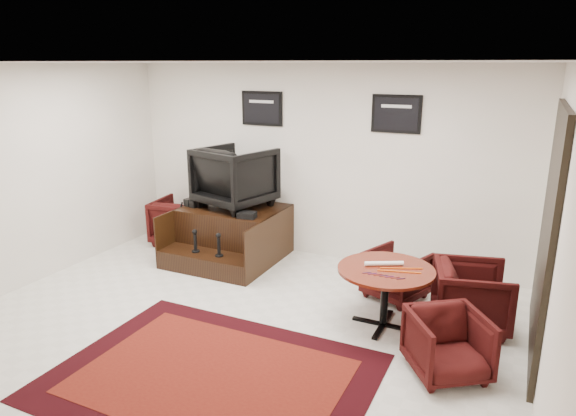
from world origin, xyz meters
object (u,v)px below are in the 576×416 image
object	(u,v)px
shine_chair	(235,174)
meeting_table	(386,276)
shine_podium	(232,235)
table_chair_back	(397,272)
table_chair_corner	(448,342)
table_chair_window	(472,293)
armchair_side	(181,219)

from	to	relation	value
shine_chair	meeting_table	size ratio (longest dim) A/B	0.95
shine_podium	table_chair_back	world-z (taller)	shine_podium
table_chair_corner	meeting_table	bearing A→B (deg)	105.00
table_chair_back	table_chair_corner	size ratio (longest dim) A/B	1.00
shine_chair	table_chair_corner	world-z (taller)	shine_chair
table_chair_window	shine_podium	bearing A→B (deg)	64.86
shine_chair	table_chair_window	distance (m)	3.66
shine_podium	table_chair_back	size ratio (longest dim) A/B	2.23
armchair_side	shine_podium	bearing A→B (deg)	161.83
shine_podium	shine_chair	size ratio (longest dim) A/B	1.52
shine_chair	table_chair_back	distance (m)	2.74
shine_chair	shine_podium	bearing A→B (deg)	104.88
meeting_table	table_chair_corner	xyz separation A→B (m)	(0.77, -0.65, -0.26)
shine_podium	meeting_table	bearing A→B (deg)	-22.79
shine_podium	shine_chair	distance (m)	0.91
shine_chair	meeting_table	distance (m)	2.95
meeting_table	table_chair_window	world-z (taller)	table_chair_window
table_chair_back	armchair_side	bearing A→B (deg)	13.30
table_chair_window	table_chair_corner	world-z (taller)	table_chair_window
meeting_table	table_chair_back	size ratio (longest dim) A/B	1.55
meeting_table	table_chair_corner	bearing A→B (deg)	-40.19
table_chair_corner	shine_podium	bearing A→B (deg)	117.85
shine_chair	table_chair_window	bearing A→B (deg)	-178.90
table_chair_window	table_chair_corner	distance (m)	1.05
shine_podium	table_chair_back	distance (m)	2.57
shine_podium	table_chair_corner	size ratio (longest dim) A/B	2.22
shine_chair	table_chair_window	xyz separation A→B (m)	(3.46, -0.85, -0.84)
shine_podium	table_chair_back	xyz separation A→B (m)	(2.55, -0.32, -0.01)
shine_chair	table_chair_window	size ratio (longest dim) A/B	1.25
shine_chair	table_chair_window	world-z (taller)	shine_chair
armchair_side	table_chair_window	bearing A→B (deg)	161.25
table_chair_back	table_chair_window	xyz separation A→B (m)	(0.91, -0.38, 0.06)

